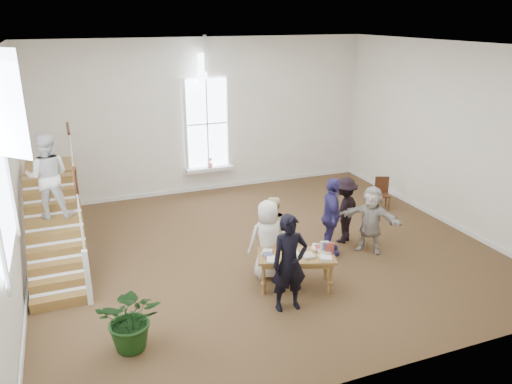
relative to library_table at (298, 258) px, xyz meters
name	(u,v)px	position (x,y,z in m)	size (l,w,h in m)	color
ground	(263,249)	(0.00, 1.76, -0.62)	(10.00, 10.00, 0.00)	#48341C
room_shell	(209,178)	(0.00, 6.15, -0.22)	(10.49, 10.00, 10.00)	silver
staircase	(51,196)	(-4.34, 2.51, 1.00)	(1.10, 4.10, 2.92)	brown
library_table	(298,258)	(0.00, 0.00, 0.00)	(1.65, 1.20, 0.76)	brown
police_officer	(289,263)	(-0.48, -0.64, 0.30)	(0.67, 0.44, 1.83)	black
elderly_woman	(268,239)	(-0.38, 0.61, 0.20)	(0.80, 0.52, 1.63)	silver
person_yellow	(272,230)	(-0.08, 1.11, 0.14)	(0.74, 0.57, 1.51)	beige
woman_cluster_a	(331,217)	(1.32, 1.05, 0.27)	(1.04, 0.43, 1.77)	navy
woman_cluster_b	(344,210)	(1.92, 1.50, 0.17)	(1.02, 0.59, 1.58)	black
woman_cluster_c	(371,219)	(2.22, 0.85, 0.15)	(1.43, 0.45, 1.54)	#BEB4AB
floor_plant	(132,318)	(-3.29, -0.80, -0.06)	(1.00, 0.87, 1.12)	#143511
side_chair	(382,191)	(4.03, 2.99, -0.13)	(0.49, 0.49, 0.88)	#371A0F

